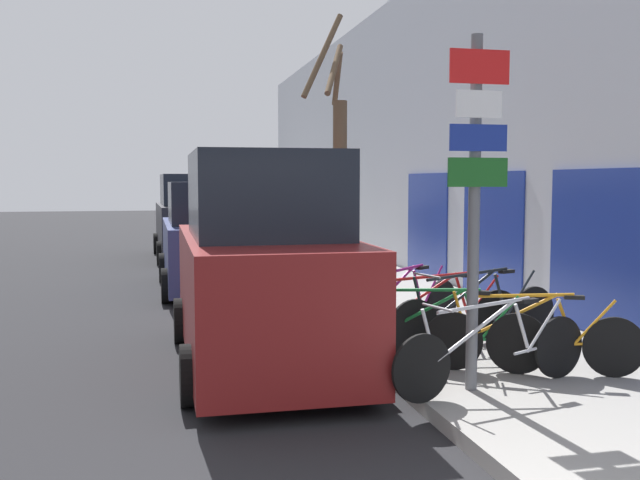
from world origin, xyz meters
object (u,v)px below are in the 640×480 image
(signpost, at_px, (475,194))
(bicycle_1, at_px, (532,338))
(pedestrian_near, at_px, (317,230))
(street_tree, at_px, (338,187))
(bicycle_3, at_px, (476,318))
(parked_car_1, at_px, (213,241))
(pedestrian_far, at_px, (311,223))
(bicycle_4, at_px, (437,315))
(parked_car_0, at_px, (263,271))
(bicycle_2, at_px, (443,333))
(bicycle_5, at_px, (400,310))
(parked_car_2, at_px, (193,220))
(bicycle_0, at_px, (494,351))

(signpost, relative_size, bicycle_1, 1.62)
(pedestrian_near, bearing_deg, street_tree, 99.43)
(bicycle_3, xyz_separation_m, street_tree, (-0.92, 2.86, 1.50))
(parked_car_1, height_order, pedestrian_far, parked_car_1)
(signpost, distance_m, bicycle_4, 2.35)
(parked_car_0, xyz_separation_m, pedestrian_far, (2.80, 10.05, -0.06))
(bicycle_2, height_order, street_tree, street_tree)
(bicycle_4, relative_size, parked_car_1, 0.53)
(pedestrian_far, relative_size, street_tree, 0.35)
(signpost, height_order, parked_car_1, signpost)
(bicycle_2, bearing_deg, parked_car_0, 90.06)
(pedestrian_far, bearing_deg, street_tree, -94.53)
(bicycle_2, height_order, bicycle_4, bicycle_4)
(bicycle_1, bearing_deg, pedestrian_far, 22.42)
(bicycle_5, bearing_deg, bicycle_1, 172.49)
(bicycle_3, distance_m, bicycle_4, 0.52)
(bicycle_2, distance_m, parked_car_2, 13.25)
(bicycle_4, distance_m, parked_car_1, 6.51)
(bicycle_5, distance_m, parked_car_0, 1.86)
(parked_car_2, bearing_deg, bicycle_4, -80.91)
(bicycle_1, relative_size, street_tree, 0.46)
(signpost, relative_size, bicycle_0, 1.47)
(parked_car_1, relative_size, parked_car_2, 0.90)
(signpost, bearing_deg, bicycle_2, 86.85)
(bicycle_3, bearing_deg, bicycle_0, 143.47)
(signpost, relative_size, bicycle_2, 1.79)
(bicycle_1, distance_m, parked_car_1, 7.97)
(signpost, xyz_separation_m, pedestrian_near, (0.52, 8.99, -0.96))
(signpost, bearing_deg, parked_car_1, 103.06)
(signpost, height_order, bicycle_0, signpost)
(bicycle_5, height_order, parked_car_1, parked_car_1)
(bicycle_1, distance_m, bicycle_5, 1.91)
(bicycle_3, xyz_separation_m, pedestrian_near, (-0.17, 7.63, 0.51))
(bicycle_2, bearing_deg, pedestrian_far, 26.13)
(bicycle_5, xyz_separation_m, pedestrian_far, (1.03, 9.85, 0.50))
(bicycle_0, bearing_deg, bicycle_1, -71.24)
(bicycle_1, xyz_separation_m, parked_car_0, (-2.61, 1.51, 0.59))
(pedestrian_near, bearing_deg, pedestrian_far, -81.78)
(signpost, bearing_deg, pedestrian_near, 86.68)
(bicycle_3, bearing_deg, bicycle_5, 24.44)
(signpost, height_order, pedestrian_far, signpost)
(parked_car_2, height_order, street_tree, street_tree)
(bicycle_0, height_order, pedestrian_near, pedestrian_near)
(bicycle_2, distance_m, parked_car_0, 2.17)
(bicycle_4, height_order, parked_car_0, parked_car_0)
(pedestrian_near, bearing_deg, parked_car_2, -45.46)
(street_tree, bearing_deg, bicycle_1, -74.04)
(bicycle_0, distance_m, bicycle_4, 1.82)
(pedestrian_near, height_order, street_tree, street_tree)
(bicycle_4, xyz_separation_m, pedestrian_far, (0.68, 10.18, 0.52))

